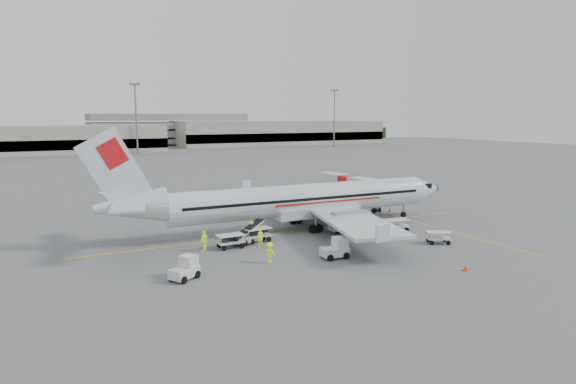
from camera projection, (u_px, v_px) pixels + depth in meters
name	position (u px, v px, depth m)	size (l,w,h in m)	color
ground	(297.00, 231.00, 49.56)	(360.00, 360.00, 0.00)	#56595B
stripe_lead	(297.00, 231.00, 49.55)	(44.00, 0.20, 0.01)	yellow
stripe_cross	(455.00, 233.00, 48.86)	(0.20, 20.00, 0.01)	yellow
terminal_east	(281.00, 133.00, 207.83)	(90.00, 26.00, 10.00)	gray
parking_garage	(168.00, 128.00, 200.35)	(62.00, 24.00, 14.00)	slate
treeline	(101.00, 138.00, 202.85)	(300.00, 3.00, 6.00)	black
mast_center	(136.00, 119.00, 153.80)	(3.20, 1.20, 22.00)	slate
mast_east	(334.00, 119.00, 187.70)	(3.20, 1.20, 22.00)	slate
aircraft	(306.00, 179.00, 50.01)	(38.36, 30.07, 10.57)	silver
jet_bridge	(348.00, 190.00, 63.62)	(2.88, 15.33, 4.03)	silver
belt_loader	(249.00, 230.00, 44.81)	(4.55, 1.71, 2.46)	silver
tug_fore	(341.00, 224.00, 48.97)	(2.28, 1.31, 1.76)	silver
tug_mid	(335.00, 248.00, 39.90)	(2.24, 1.28, 1.73)	silver
tug_aft	(184.00, 268.00, 34.65)	(2.15, 1.23, 1.66)	silver
cart_loaded_a	(257.00, 235.00, 45.29)	(2.53, 1.50, 1.32)	silver
cart_loaded_b	(231.00, 241.00, 43.03)	(2.40, 1.42, 1.25)	silver
cart_empty_a	(396.00, 225.00, 49.39)	(2.44, 1.44, 1.27)	silver
cart_empty_b	(438.00, 238.00, 44.58)	(2.17, 1.28, 1.13)	silver
cone_nose	(390.00, 209.00, 59.69)	(0.36, 0.36, 0.59)	#F13F0B
cone_port	(216.00, 200.00, 65.86)	(0.42, 0.42, 0.69)	#F13F0B
cone_stbd	(466.00, 267.00, 36.71)	(0.36, 0.36, 0.59)	#F13F0B
crew_a	(260.00, 237.00, 43.77)	(0.59, 0.39, 1.61)	#CBFF17
crew_b	(252.00, 231.00, 45.56)	(0.91, 0.71, 1.87)	#CBFF17
crew_c	(270.00, 253.00, 38.68)	(1.08, 0.62, 1.66)	#CBFF17
crew_d	(204.00, 241.00, 42.05)	(1.09, 0.46, 1.87)	#CBFF17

